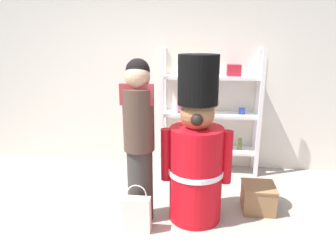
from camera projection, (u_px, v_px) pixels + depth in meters
The scene contains 6 objects.
back_wall at pixel (163, 76), 4.37m from camera, with size 6.40×0.12×2.60m, color silver.
merchandise_shelf at pixel (210, 110), 4.21m from camera, with size 1.33×0.35×1.69m.
teddy_bear_guard at pixel (196, 153), 3.07m from camera, with size 0.71×0.56×1.68m.
person_shopper at pixel (139, 137), 3.00m from camera, with size 0.32×0.30×1.64m.
shopping_bag at pixel (137, 214), 2.98m from camera, with size 0.26×0.10×0.49m.
display_crate at pixel (258, 197), 3.36m from camera, with size 0.35×0.35×0.29m.
Camera 1 is at (0.57, -2.16, 1.82)m, focal length 33.09 mm.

